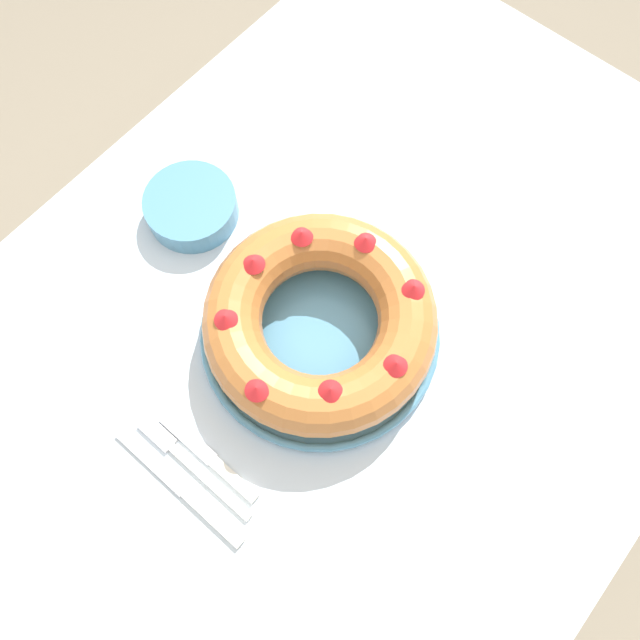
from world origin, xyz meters
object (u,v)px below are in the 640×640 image
Objects in this scene: bundt_cake at (320,320)px; serving_knife at (187,493)px; serving_dish at (320,333)px; cake_knife at (215,462)px; fork at (187,460)px; side_bowl at (191,207)px.

bundt_cake is 1.42× the size of serving_knife.
bundt_cake is (-0.00, 0.00, 0.05)m from serving_dish.
bundt_cake reaches higher than cake_knife.
cake_knife reaches higher than fork.
serving_dish reaches higher than cake_knife.
serving_knife is at bearing -136.68° from side_bowl.
bundt_cake is at bearing 1.92° from serving_knife.
side_bowl reaches higher than cake_knife.
serving_knife is 1.60× the size of side_bowl.
serving_dish is 0.24m from cake_knife.
serving_knife is (-0.30, -0.01, -0.01)m from serving_dish.
side_bowl reaches higher than serving_knife.
bundt_cake is 0.30m from side_bowl.
serving_dish is 1.07× the size of bundt_cake.
bundt_cake is at bearing -95.19° from side_bowl.
fork is at bearing 121.90° from cake_knife.
serving_dish is 1.72× the size of fork.
side_bowl is (0.03, 0.29, -0.04)m from bundt_cake.
serving_dish reaches higher than serving_knife.
cake_knife is (-0.24, -0.01, -0.01)m from serving_dish.
side_bowl is at bearing 43.08° from serving_knife.
serving_dish is at bearing -9.88° from fork.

